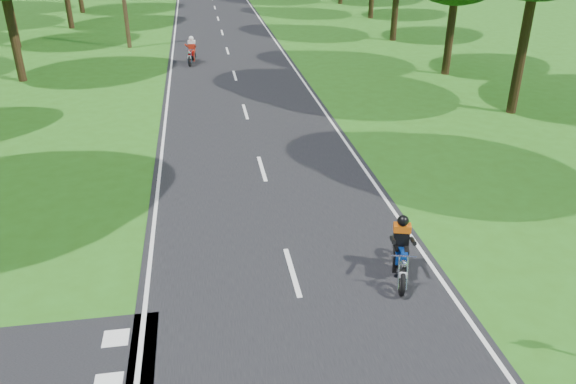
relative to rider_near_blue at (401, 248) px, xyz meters
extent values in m
plane|color=#285A14|center=(-2.40, -1.49, -0.75)|extent=(160.00, 160.00, 0.00)
cube|color=silver|center=(-2.40, 0.51, -0.73)|extent=(0.12, 2.00, 0.01)
cube|color=silver|center=(-2.40, 6.51, -0.73)|extent=(0.12, 2.00, 0.01)
cube|color=silver|center=(-2.40, 12.51, -0.73)|extent=(0.12, 2.00, 0.01)
cube|color=silver|center=(-2.40, 18.51, -0.73)|extent=(0.12, 2.00, 0.01)
cube|color=silver|center=(-2.40, 24.51, -0.73)|extent=(0.12, 2.00, 0.01)
cube|color=silver|center=(-2.40, 30.51, -0.73)|extent=(0.12, 2.00, 0.01)
cube|color=silver|center=(-2.40, 36.51, -0.73)|extent=(0.12, 2.00, 0.01)
cube|color=silver|center=(-2.40, 42.51, -0.73)|extent=(0.12, 2.00, 0.01)
cube|color=silver|center=(-6.20, -2.39, -0.73)|extent=(0.50, 0.50, 0.01)
cube|color=silver|center=(-6.20, -1.19, -0.73)|extent=(0.50, 0.50, 0.01)
cylinder|color=black|center=(-12.98, 19.26, 1.21)|extent=(0.40, 0.40, 3.91)
cylinder|color=black|center=(-15.34, 27.69, 1.15)|extent=(0.40, 0.40, 3.79)
cylinder|color=black|center=(8.66, 10.71, 1.53)|extent=(0.40, 0.40, 4.56)
cylinder|color=black|center=(8.52, 17.20, 1.00)|extent=(0.40, 0.40, 3.49)
cylinder|color=black|center=(8.66, 26.08, 1.10)|extent=(0.40, 0.40, 3.69)
camera|label=1|loc=(-4.23, -10.21, 6.72)|focal=35.00mm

